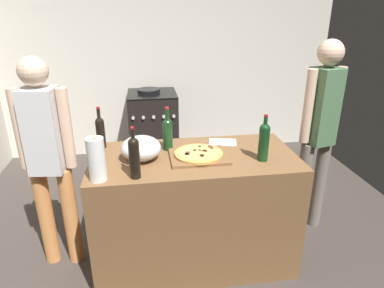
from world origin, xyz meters
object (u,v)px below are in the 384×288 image
(wine_bottle_green, at_px, (100,131))
(person_in_stripes, at_px, (48,155))
(mixing_bowl, at_px, (141,148))
(person_in_red, at_px, (319,129))
(wine_bottle_amber, at_px, (134,156))
(wine_bottle_clear, at_px, (168,132))
(paper_towel_roll, at_px, (96,159))
(pizza, at_px, (199,154))
(stove, at_px, (153,128))
(wine_bottle_dark, at_px, (264,140))

(wine_bottle_green, relative_size, person_in_stripes, 0.20)
(mixing_bowl, relative_size, person_in_red, 0.17)
(wine_bottle_amber, distance_m, wine_bottle_clear, 0.48)
(wine_bottle_amber, bearing_deg, wine_bottle_clear, 60.58)
(wine_bottle_green, height_order, person_in_stripes, person_in_stripes)
(paper_towel_roll, bearing_deg, mixing_bowl, 44.44)
(pizza, height_order, stove, stove)
(pizza, distance_m, wine_bottle_clear, 0.29)
(paper_towel_roll, bearing_deg, person_in_stripes, 135.11)
(stove, bearing_deg, pizza, -82.46)
(wine_bottle_clear, relative_size, person_in_red, 0.20)
(mixing_bowl, xyz_separation_m, wine_bottle_amber, (-0.04, -0.26, 0.06))
(wine_bottle_green, distance_m, stove, 1.79)
(wine_bottle_clear, relative_size, wine_bottle_dark, 0.99)
(person_in_red, bearing_deg, mixing_bowl, -169.41)
(stove, height_order, person_in_stripes, person_in_stripes)
(paper_towel_roll, relative_size, wine_bottle_clear, 0.85)
(mixing_bowl, relative_size, stove, 0.29)
(wine_bottle_amber, bearing_deg, pizza, 28.49)
(pizza, xyz_separation_m, stove, (-0.26, 1.93, -0.46))
(stove, bearing_deg, wine_bottle_green, -104.77)
(mixing_bowl, bearing_deg, wine_bottle_dark, -8.87)
(pizza, bearing_deg, person_in_red, 15.75)
(mixing_bowl, bearing_deg, wine_bottle_clear, 38.27)
(stove, bearing_deg, wine_bottle_amber, -94.71)
(paper_towel_roll, height_order, wine_bottle_green, wine_bottle_green)
(stove, height_order, person_in_red, person_in_red)
(wine_bottle_green, relative_size, wine_bottle_clear, 0.97)
(pizza, relative_size, wine_bottle_amber, 1.03)
(mixing_bowl, height_order, person_in_red, person_in_red)
(person_in_stripes, bearing_deg, wine_bottle_amber, -32.57)
(wine_bottle_green, bearing_deg, mixing_bowl, -42.34)
(pizza, distance_m, wine_bottle_green, 0.76)
(mixing_bowl, height_order, stove, mixing_bowl)
(wine_bottle_green, xyz_separation_m, person_in_stripes, (-0.36, -0.14, -0.11))
(paper_towel_roll, bearing_deg, person_in_red, 17.17)
(wine_bottle_clear, height_order, person_in_red, person_in_red)
(mixing_bowl, bearing_deg, person_in_red, 10.59)
(paper_towel_roll, distance_m, person_in_stripes, 0.56)
(paper_towel_roll, bearing_deg, pizza, 19.39)
(pizza, xyz_separation_m, wine_bottle_green, (-0.69, 0.29, 0.10))
(wine_bottle_green, bearing_deg, wine_bottle_amber, -64.35)
(wine_bottle_amber, bearing_deg, person_in_red, 19.71)
(wine_bottle_green, bearing_deg, person_in_stripes, -158.76)
(paper_towel_roll, height_order, stove, paper_towel_roll)
(paper_towel_roll, bearing_deg, stove, 79.48)
(pizza, height_order, paper_towel_roll, paper_towel_roll)
(pizza, bearing_deg, stove, 97.54)
(mixing_bowl, bearing_deg, pizza, -3.76)
(wine_bottle_amber, relative_size, person_in_red, 0.20)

